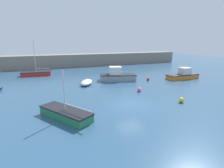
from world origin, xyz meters
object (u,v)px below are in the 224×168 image
at_px(rowboat_white_midwater, 87,82).
at_px(cabin_cruiser_white, 117,76).
at_px(sailboat_twin_hulled, 66,113).
at_px(mooring_buoy_red, 148,79).
at_px(motorboat_grey_hull, 183,75).
at_px(mooring_buoy_pink, 139,90).
at_px(mooring_buoy_yellow, 181,100).
at_px(sailboat_tall_mast, 36,73).

xyz_separation_m(rowboat_white_midwater, cabin_cruiser_white, (5.23, 0.90, 0.44)).
xyz_separation_m(sailboat_twin_hulled, rowboat_white_midwater, (4.43, 10.39, -0.06)).
bearing_deg(mooring_buoy_red, motorboat_grey_hull, -8.07).
distance_m(mooring_buoy_pink, mooring_buoy_yellow, 5.44).
bearing_deg(cabin_cruiser_white, mooring_buoy_pink, -72.50).
bearing_deg(motorboat_grey_hull, sailboat_tall_mast, -28.64).
distance_m(cabin_cruiser_white, mooring_buoy_red, 4.95).
relative_size(sailboat_twin_hulled, mooring_buoy_red, 11.26).
height_order(mooring_buoy_pink, mooring_buoy_yellow, mooring_buoy_yellow).
height_order(sailboat_tall_mast, mooring_buoy_yellow, sailboat_tall_mast).
relative_size(mooring_buoy_red, mooring_buoy_yellow, 0.85).
relative_size(motorboat_grey_hull, rowboat_white_midwater, 1.57).
relative_size(motorboat_grey_hull, cabin_cruiser_white, 0.92).
bearing_deg(mooring_buoy_yellow, motorboat_grey_hull, 45.38).
bearing_deg(sailboat_tall_mast, mooring_buoy_pink, 132.99).
relative_size(sailboat_twin_hulled, rowboat_white_midwater, 1.41).
height_order(motorboat_grey_hull, mooring_buoy_yellow, motorboat_grey_hull).
xyz_separation_m(mooring_buoy_red, mooring_buoy_yellow, (-2.65, -9.97, 0.04)).
distance_m(sailboat_twin_hulled, motorboat_grey_hull, 22.06).
bearing_deg(sailboat_twin_hulled, motorboat_grey_hull, -99.28).
relative_size(sailboat_tall_mast, mooring_buoy_yellow, 11.72).
relative_size(sailboat_twin_hulled, sailboat_tall_mast, 0.81).
bearing_deg(mooring_buoy_yellow, cabin_cruiser_white, 98.56).
bearing_deg(cabin_cruiser_white, mooring_buoy_yellow, -63.18).
xyz_separation_m(motorboat_grey_hull, rowboat_white_midwater, (-16.01, 2.06, -0.27)).
distance_m(motorboat_grey_hull, mooring_buoy_yellow, 12.76).
distance_m(rowboat_white_midwater, mooring_buoy_yellow, 13.18).
relative_size(rowboat_white_midwater, sailboat_tall_mast, 0.58).
bearing_deg(cabin_cruiser_white, mooring_buoy_red, -6.62).
bearing_deg(sailboat_tall_mast, motorboat_grey_hull, 158.49).
relative_size(mooring_buoy_pink, mooring_buoy_yellow, 0.96).
height_order(rowboat_white_midwater, mooring_buoy_yellow, rowboat_white_midwater).
distance_m(motorboat_grey_hull, mooring_buoy_pink, 11.58).
height_order(motorboat_grey_hull, rowboat_white_midwater, motorboat_grey_hull).
bearing_deg(cabin_cruiser_white, sailboat_tall_mast, 160.77).
xyz_separation_m(motorboat_grey_hull, cabin_cruiser_white, (-10.77, 2.96, 0.17)).
relative_size(rowboat_white_midwater, mooring_buoy_pink, 7.03).
distance_m(cabin_cruiser_white, mooring_buoy_yellow, 12.19).
bearing_deg(sailboat_twin_hulled, mooring_buoy_red, -88.31).
bearing_deg(motorboat_grey_hull, sailboat_twin_hulled, 21.64).
relative_size(cabin_cruiser_white, mooring_buoy_red, 13.61).
xyz_separation_m(cabin_cruiser_white, sailboat_tall_mast, (-11.99, 9.20, -0.37)).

